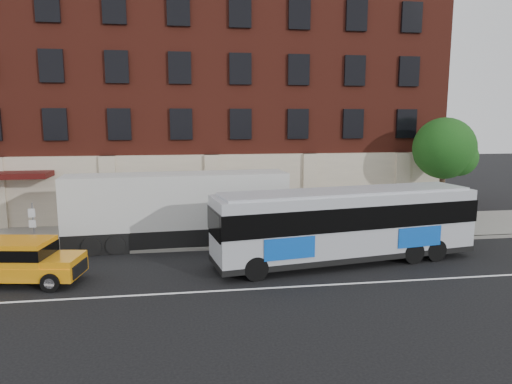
{
  "coord_description": "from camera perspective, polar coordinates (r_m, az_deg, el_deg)",
  "views": [
    {
      "loc": [
        -1.5,
        -15.82,
        6.3
      ],
      "look_at": [
        1.71,
        5.5,
        2.86
      ],
      "focal_mm": 32.55,
      "sensor_mm": 36.0,
      "label": 1
    }
  ],
  "objects": [
    {
      "name": "ground",
      "position": [
        17.09,
        -2.99,
        -12.57
      ],
      "size": [
        120.0,
        120.0,
        0.0
      ],
      "primitive_type": "plane",
      "color": "black",
      "rests_on": "ground"
    },
    {
      "name": "sidewalk",
      "position": [
        25.63,
        -4.97,
        -5.02
      ],
      "size": [
        60.0,
        6.0,
        0.15
      ],
      "primitive_type": "cube",
      "color": "gray",
      "rests_on": "ground"
    },
    {
      "name": "kerb",
      "position": [
        22.74,
        -4.49,
        -6.85
      ],
      "size": [
        60.0,
        0.25,
        0.15
      ],
      "primitive_type": "cube",
      "color": "gray",
      "rests_on": "ground"
    },
    {
      "name": "lane_line",
      "position": [
        17.55,
        -3.16,
        -11.96
      ],
      "size": [
        60.0,
        0.12,
        0.01
      ],
      "primitive_type": "cube",
      "color": "white",
      "rests_on": "ground"
    },
    {
      "name": "building",
      "position": [
        32.8,
        -6.07,
        11.26
      ],
      "size": [
        30.0,
        12.1,
        15.0
      ],
      "color": "maroon",
      "rests_on": "sidewalk"
    },
    {
      "name": "sign_pole",
      "position": [
        23.56,
        -25.7,
        -3.72
      ],
      "size": [
        0.3,
        0.2,
        2.5
      ],
      "color": "slate",
      "rests_on": "ground"
    },
    {
      "name": "street_tree",
      "position": [
        29.5,
        22.19,
        4.72
      ],
      "size": [
        3.6,
        3.6,
        6.2
      ],
      "color": "#38261C",
      "rests_on": "sidewalk"
    },
    {
      "name": "city_bus",
      "position": [
        20.71,
        11.01,
        -3.7
      ],
      "size": [
        12.03,
        4.33,
        3.23
      ],
      "color": "#AFB3BA",
      "rests_on": "ground"
    },
    {
      "name": "yellow_suv",
      "position": [
        20.08,
        -27.12,
        -7.31
      ],
      "size": [
        4.6,
        2.51,
        1.72
      ],
      "color": "#FF9C12",
      "rests_on": "ground"
    },
    {
      "name": "shipping_container",
      "position": [
        23.36,
        -9.52,
        -2.21
      ],
      "size": [
        10.93,
        2.88,
        3.6
      ],
      "color": "black",
      "rests_on": "ground"
    }
  ]
}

